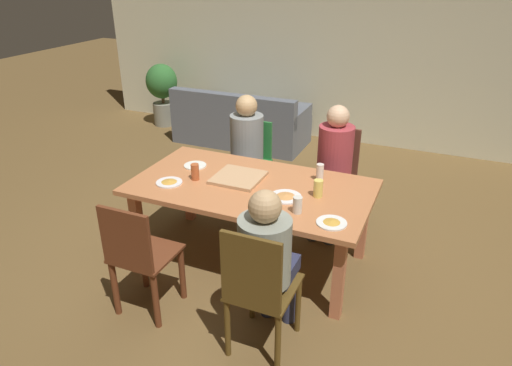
# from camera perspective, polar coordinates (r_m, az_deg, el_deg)

# --- Properties ---
(ground_plane) EXTENTS (20.00, 20.00, 0.00)m
(ground_plane) POSITION_cam_1_polar(r_m,az_deg,el_deg) (4.21, -0.54, -9.29)
(ground_plane) COLOR brown
(back_wall) EXTENTS (7.88, 0.12, 2.95)m
(back_wall) POSITION_cam_1_polar(r_m,az_deg,el_deg) (6.76, 11.61, 17.17)
(back_wall) COLOR beige
(back_wall) RESTS_ON ground
(dining_table) EXTENTS (1.97, 1.07, 0.74)m
(dining_table) POSITION_cam_1_polar(r_m,az_deg,el_deg) (3.87, -0.58, -1.35)
(dining_table) COLOR #BE7345
(dining_table) RESTS_ON ground
(chair_0) EXTENTS (0.41, 0.46, 0.98)m
(chair_0) POSITION_cam_1_polar(r_m,az_deg,el_deg) (3.02, 0.29, -12.77)
(chair_0) COLOR #543C17
(chair_0) RESTS_ON ground
(person_0) EXTENTS (0.34, 0.50, 1.18)m
(person_0) POSITION_cam_1_polar(r_m,az_deg,el_deg) (3.03, 1.42, -8.67)
(person_0) COLOR #2B2F4A
(person_0) RESTS_ON ground
(chair_1) EXTENTS (0.42, 0.42, 0.90)m
(chair_1) POSITION_cam_1_polar(r_m,az_deg,el_deg) (4.95, -0.73, 2.78)
(chair_1) COLOR #277535
(chair_1) RESTS_ON ground
(person_1) EXTENTS (0.34, 0.49, 1.21)m
(person_1) POSITION_cam_1_polar(r_m,az_deg,el_deg) (4.76, -1.37, 4.88)
(person_1) COLOR #3C343C
(person_1) RESTS_ON ground
(chair_2) EXTENTS (0.39, 0.44, 0.96)m
(chair_2) POSITION_cam_1_polar(r_m,az_deg,el_deg) (4.62, 9.74, 1.11)
(chair_2) COLOR brown
(chair_2) RESTS_ON ground
(person_2) EXTENTS (0.33, 0.55, 1.23)m
(person_2) POSITION_cam_1_polar(r_m,az_deg,el_deg) (4.40, 9.43, 2.79)
(person_2) COLOR #3C4348
(person_2) RESTS_ON ground
(chair_3) EXTENTS (0.42, 0.42, 0.93)m
(chair_3) POSITION_cam_1_polar(r_m,az_deg,el_deg) (3.47, -14.11, -8.80)
(chair_3) COLOR #5F2F19
(chair_3) RESTS_ON ground
(pizza_box_0) EXTENTS (0.39, 0.39, 0.03)m
(pizza_box_0) POSITION_cam_1_polar(r_m,az_deg,el_deg) (3.94, -2.19, 0.67)
(pizza_box_0) COLOR tan
(pizza_box_0) RESTS_ON dining_table
(plate_0) EXTENTS (0.22, 0.22, 0.03)m
(plate_0) POSITION_cam_1_polar(r_m,az_deg,el_deg) (3.93, -10.59, 0.12)
(plate_0) COLOR white
(plate_0) RESTS_ON dining_table
(plate_1) EXTENTS (0.25, 0.25, 0.03)m
(plate_1) POSITION_cam_1_polar(r_m,az_deg,el_deg) (3.64, 3.64, -1.63)
(plate_1) COLOR white
(plate_1) RESTS_ON dining_table
(plate_2) EXTENTS (0.22, 0.22, 0.03)m
(plate_2) POSITION_cam_1_polar(r_m,az_deg,el_deg) (3.32, 9.24, -4.78)
(plate_2) COLOR white
(plate_2) RESTS_ON dining_table
(plate_3) EXTENTS (0.20, 0.20, 0.01)m
(plate_3) POSITION_cam_1_polar(r_m,az_deg,el_deg) (4.22, -7.46, 2.14)
(plate_3) COLOR white
(plate_3) RESTS_ON dining_table
(drinking_glass_0) EXTENTS (0.06, 0.06, 0.15)m
(drinking_glass_0) POSITION_cam_1_polar(r_m,az_deg,el_deg) (3.92, 7.83, 1.29)
(drinking_glass_0) COLOR silver
(drinking_glass_0) RESTS_ON dining_table
(drinking_glass_1) EXTENTS (0.07, 0.07, 0.14)m
(drinking_glass_1) POSITION_cam_1_polar(r_m,az_deg,el_deg) (3.94, -7.48, 1.36)
(drinking_glass_1) COLOR #B2532B
(drinking_glass_1) RESTS_ON dining_table
(drinking_glass_2) EXTENTS (0.07, 0.07, 0.13)m
(drinking_glass_2) POSITION_cam_1_polar(r_m,az_deg,el_deg) (3.41, 5.10, -2.69)
(drinking_glass_2) COLOR silver
(drinking_glass_2) RESTS_ON dining_table
(drinking_glass_3) EXTENTS (0.07, 0.07, 0.14)m
(drinking_glass_3) POSITION_cam_1_polar(r_m,az_deg,el_deg) (3.65, 7.62, -0.67)
(drinking_glass_3) COLOR #E6CD5F
(drinking_glass_3) RESTS_ON dining_table
(couch) EXTENTS (1.85, 0.84, 0.79)m
(couch) POSITION_cam_1_polar(r_m,az_deg,el_deg) (6.74, -1.93, 7.16)
(couch) COLOR slate
(couch) RESTS_ON ground
(potted_plant) EXTENTS (0.49, 0.49, 0.97)m
(potted_plant) POSITION_cam_1_polar(r_m,az_deg,el_deg) (7.61, -11.42, 11.18)
(potted_plant) COLOR gray
(potted_plant) RESTS_ON ground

